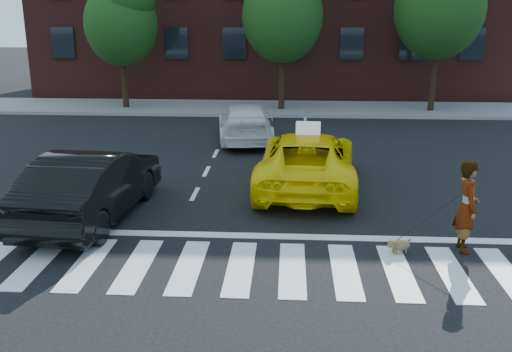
{
  "coord_description": "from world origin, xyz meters",
  "views": [
    {
      "loc": [
        0.9,
        -9.94,
        4.82
      ],
      "look_at": [
        0.15,
        2.51,
        1.1
      ],
      "focal_mm": 40.0,
      "sensor_mm": 36.0,
      "label": 1
    }
  ],
  "objects_px": {
    "tree_left": "(121,15)",
    "taxi": "(307,160)",
    "woman": "(467,207)",
    "black_sedan": "(92,184)",
    "dog": "(398,245)",
    "white_suv": "(245,122)",
    "tree_mid": "(283,6)"
  },
  "relations": [
    {
      "from": "dog",
      "to": "black_sedan",
      "type": "bearing_deg",
      "value": 142.0
    },
    {
      "from": "tree_left",
      "to": "white_suv",
      "type": "height_order",
      "value": "tree_left"
    },
    {
      "from": "tree_left",
      "to": "taxi",
      "type": "height_order",
      "value": "tree_left"
    },
    {
      "from": "white_suv",
      "to": "dog",
      "type": "bearing_deg",
      "value": 103.95
    },
    {
      "from": "tree_mid",
      "to": "woman",
      "type": "relative_size",
      "value": 3.73
    },
    {
      "from": "tree_left",
      "to": "woman",
      "type": "distance_m",
      "value": 19.91
    },
    {
      "from": "white_suv",
      "to": "woman",
      "type": "bearing_deg",
      "value": 110.95
    },
    {
      "from": "tree_mid",
      "to": "dog",
      "type": "height_order",
      "value": "tree_mid"
    },
    {
      "from": "tree_left",
      "to": "dog",
      "type": "distance_m",
      "value": 19.51
    },
    {
      "from": "white_suv",
      "to": "tree_left",
      "type": "bearing_deg",
      "value": -51.96
    },
    {
      "from": "white_suv",
      "to": "tree_mid",
      "type": "bearing_deg",
      "value": -109.24
    },
    {
      "from": "tree_mid",
      "to": "black_sedan",
      "type": "height_order",
      "value": "tree_mid"
    },
    {
      "from": "woman",
      "to": "dog",
      "type": "xyz_separation_m",
      "value": [
        -1.36,
        -0.24,
        -0.76
      ]
    },
    {
      "from": "taxi",
      "to": "black_sedan",
      "type": "height_order",
      "value": "black_sedan"
    },
    {
      "from": "taxi",
      "to": "black_sedan",
      "type": "xyz_separation_m",
      "value": [
        -5.09,
        -2.73,
        0.06
      ]
    },
    {
      "from": "dog",
      "to": "taxi",
      "type": "bearing_deg",
      "value": 87.2
    },
    {
      "from": "tree_left",
      "to": "white_suv",
      "type": "relative_size",
      "value": 1.38
    },
    {
      "from": "taxi",
      "to": "dog",
      "type": "distance_m",
      "value": 4.75
    },
    {
      "from": "black_sedan",
      "to": "dog",
      "type": "bearing_deg",
      "value": 171.12
    },
    {
      "from": "taxi",
      "to": "woman",
      "type": "distance_m",
      "value": 5.17
    },
    {
      "from": "tree_left",
      "to": "white_suv",
      "type": "bearing_deg",
      "value": -44.63
    },
    {
      "from": "tree_mid",
      "to": "white_suv",
      "type": "height_order",
      "value": "tree_mid"
    },
    {
      "from": "tree_left",
      "to": "dog",
      "type": "height_order",
      "value": "tree_left"
    },
    {
      "from": "white_suv",
      "to": "dog",
      "type": "relative_size",
      "value": 8.76
    },
    {
      "from": "tree_left",
      "to": "black_sedan",
      "type": "bearing_deg",
      "value": -77.25
    },
    {
      "from": "woman",
      "to": "dog",
      "type": "distance_m",
      "value": 1.57
    },
    {
      "from": "black_sedan",
      "to": "woman",
      "type": "bearing_deg",
      "value": 174.94
    },
    {
      "from": "tree_mid",
      "to": "taxi",
      "type": "distance_m",
      "value": 12.48
    },
    {
      "from": "black_sedan",
      "to": "white_suv",
      "type": "xyz_separation_m",
      "value": [
        2.93,
        8.37,
        -0.15
      ]
    },
    {
      "from": "black_sedan",
      "to": "white_suv",
      "type": "height_order",
      "value": "black_sedan"
    },
    {
      "from": "dog",
      "to": "tree_left",
      "type": "bearing_deg",
      "value": 97.58
    },
    {
      "from": "tree_left",
      "to": "taxi",
      "type": "distance_m",
      "value": 14.89
    }
  ]
}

